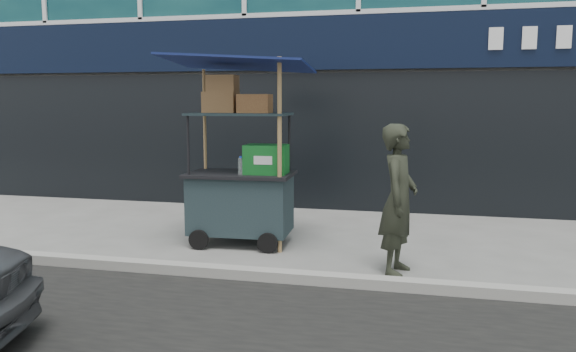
# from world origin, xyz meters

# --- Properties ---
(ground) EXTENTS (80.00, 80.00, 0.00)m
(ground) POSITION_xyz_m (0.00, 0.00, 0.00)
(ground) COLOR slate
(ground) RESTS_ON ground
(curb) EXTENTS (80.00, 0.18, 0.12)m
(curb) POSITION_xyz_m (0.00, -0.20, 0.06)
(curb) COLOR gray
(curb) RESTS_ON ground
(vendor_cart) EXTENTS (1.91, 1.39, 2.51)m
(vendor_cart) POSITION_xyz_m (-1.23, 1.23, 0.88)
(vendor_cart) COLOR #1A292D
(vendor_cart) RESTS_ON ground
(vendor_man) EXTENTS (0.51, 0.67, 1.67)m
(vendor_man) POSITION_xyz_m (0.86, 0.41, 0.84)
(vendor_man) COLOR black
(vendor_man) RESTS_ON ground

